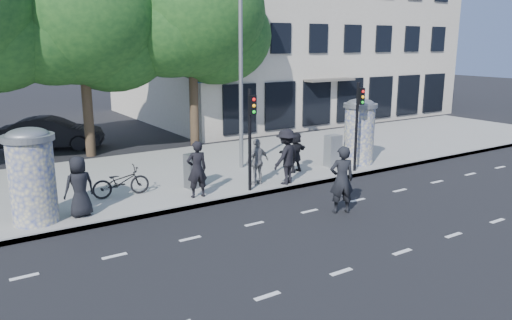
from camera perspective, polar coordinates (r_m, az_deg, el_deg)
ground at (r=14.33m, az=9.69°, el=-7.35°), size 120.00×120.00×0.00m
sidewalk at (r=20.19m, az=-4.79°, el=-0.87°), size 40.00×8.00×0.15m
curb at (r=16.93m, az=1.56°, el=-3.63°), size 40.00×0.10×0.16m
lane_dash_near at (r=12.93m, az=16.37°, el=-10.05°), size 32.00×0.12×0.01m
lane_dash_far at (r=15.32m, az=6.14°, el=-5.84°), size 32.00×0.12×0.01m
ad_column_left at (r=14.84m, az=-24.27°, el=-1.42°), size 1.36×1.36×2.65m
ad_column_right at (r=20.71m, az=11.72°, el=3.40°), size 1.36×1.36×2.65m
traffic_pole_near at (r=16.31m, az=-0.61°, el=3.51°), size 0.22×0.31×3.40m
traffic_pole_far at (r=19.27m, az=11.58°, el=4.76°), size 0.22×0.31×3.40m
street_lamp at (r=19.22m, az=-1.66°, el=12.68°), size 0.25×0.93×8.00m
tree_near_left at (r=23.22m, az=-19.42°, el=15.21°), size 6.80×6.80×8.97m
tree_center at (r=24.57m, az=-7.40°, el=16.27°), size 7.00×7.00×9.30m
building at (r=36.56m, az=2.58°, el=14.87°), size 20.30×15.85×12.00m
ped_a at (r=14.99m, az=-19.55°, el=-2.87°), size 0.94×0.69×1.76m
ped_b at (r=15.97m, az=-6.77°, el=-1.06°), size 0.72×0.52×1.84m
ped_d at (r=17.40m, az=3.47°, el=0.40°), size 1.44×1.13×1.95m
ped_e at (r=17.31m, az=0.15°, el=-0.19°), size 1.00×0.62×1.63m
ped_f at (r=19.06m, az=4.50°, el=0.92°), size 1.52×0.82×1.56m
man_road at (r=15.05m, az=9.77°, el=-2.24°), size 0.88×0.74×2.05m
bicycle at (r=16.64m, az=-15.19°, el=-2.42°), size 0.74×1.87×0.96m
cabinet_left at (r=17.13m, az=-7.14°, el=-1.22°), size 0.63×0.51×1.18m
cabinet_right at (r=20.14m, az=8.78°, el=1.05°), size 0.61×0.45×1.26m
car_mid at (r=25.80m, az=-22.29°, el=2.86°), size 3.32×4.91×1.53m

